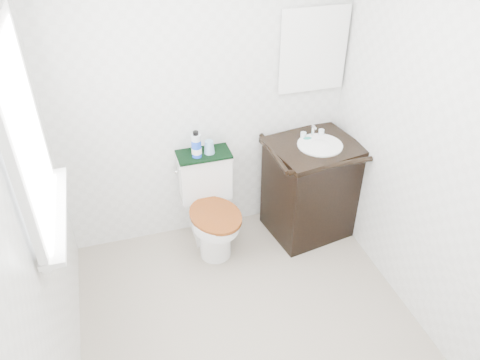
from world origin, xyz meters
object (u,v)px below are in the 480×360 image
trash_bin (216,225)px  cup (209,147)px  vanity (310,186)px  mouthwash_bottle (196,145)px  toilet (210,209)px

trash_bin → cup: (-0.01, 0.09, 0.69)m
cup → trash_bin: bearing=-83.5°
trash_bin → cup: size_ratio=2.73×
vanity → mouthwash_bottle: size_ratio=4.42×
vanity → cup: (-0.77, 0.18, 0.40)m
toilet → cup: size_ratio=7.59×
trash_bin → cup: cup is taller
vanity → cup: bearing=166.9°
mouthwash_bottle → toilet: bearing=-58.2°
mouthwash_bottle → cup: 0.11m
toilet → vanity: size_ratio=0.83×
mouthwash_bottle → vanity: bearing=-10.3°
trash_bin → cup: bearing=96.5°
vanity → cup: 0.89m
toilet → trash_bin: toilet is taller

